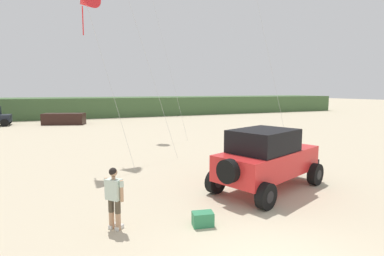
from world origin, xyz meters
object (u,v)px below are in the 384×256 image
at_px(cooler_box, 203,219).
at_px(kite_blue_swept, 85,1).
at_px(distant_sedan, 64,119).
at_px(jeep, 267,157).
at_px(person_watching, 114,195).

xyz_separation_m(cooler_box, kite_blue_swept, (-2.19, 8.26, 7.58)).
relative_size(distant_sedan, kite_blue_swept, 0.50).
bearing_deg(kite_blue_swept, cooler_box, -75.14).
distance_m(jeep, cooler_box, 4.06).
relative_size(cooler_box, distant_sedan, 0.13).
bearing_deg(distant_sedan, jeep, -57.58).
bearing_deg(cooler_box, distant_sedan, 108.21).
bearing_deg(jeep, kite_blue_swept, 131.46).
distance_m(jeep, kite_blue_swept, 10.78).
xyz_separation_m(jeep, distant_sedan, (-6.94, 26.08, -0.60)).
xyz_separation_m(distant_sedan, kite_blue_swept, (1.29, -19.68, 7.17)).
bearing_deg(kite_blue_swept, distant_sedan, 93.74).
relative_size(jeep, kite_blue_swept, 0.60).
relative_size(jeep, person_watching, 3.00).
xyz_separation_m(person_watching, distant_sedan, (-1.25, 27.22, -0.34)).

